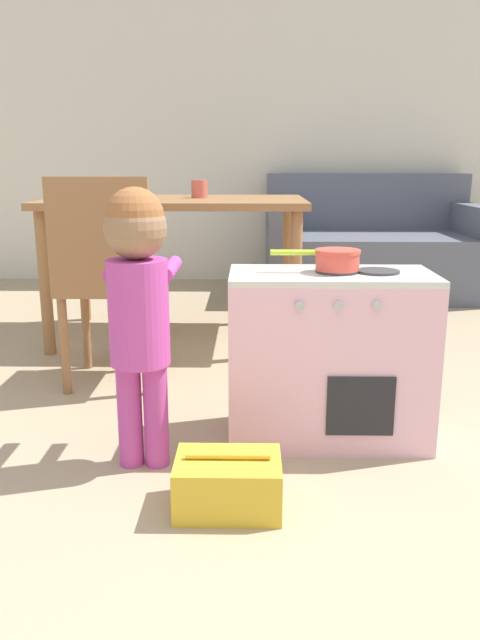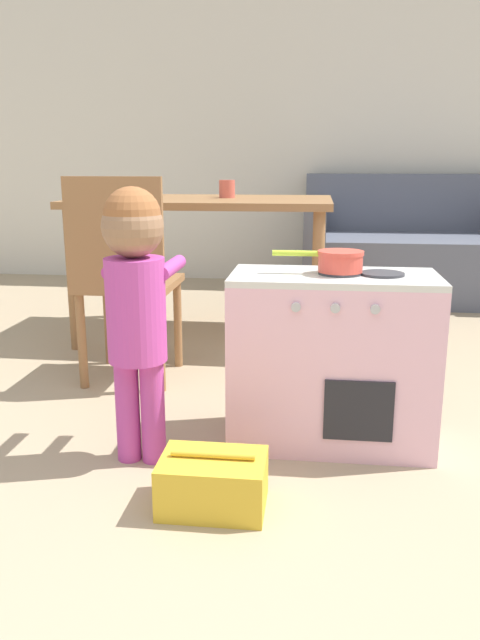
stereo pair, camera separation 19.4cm
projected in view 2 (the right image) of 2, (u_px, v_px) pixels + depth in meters
wall_back at (296, 107)px, 4.62m from camera, size 10.00×0.06×2.60m
play_kitchen at (332, 360)px, 2.01m from camera, size 0.65×0.34×0.57m
toy_pot at (339, 260)px, 1.93m from camera, size 0.28×0.14×0.06m
child_figure at (136, 288)px, 1.81m from camera, size 0.20×0.33×0.83m
toy_basket at (213, 483)px, 1.66m from camera, size 0.28×0.20×0.16m
dining_table at (204, 215)px, 3.20m from camera, size 1.30×0.80×0.72m
dining_chair_near at (125, 276)px, 2.52m from camera, size 0.38×0.38×0.85m
couch at (411, 252)px, 4.30m from camera, size 1.47×0.93×0.82m
cup_on_table at (227, 189)px, 3.20m from camera, size 0.08×0.08×0.09m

